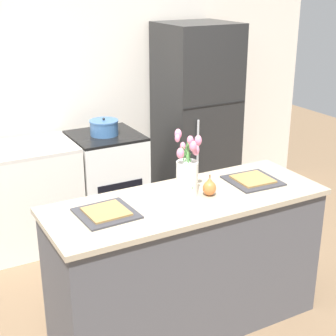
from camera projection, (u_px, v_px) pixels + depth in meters
name	position (u px, v px, depth m)	size (l,w,h in m)	color
ground_plane	(185.00, 322.00, 3.55)	(10.00, 10.00, 0.00)	brown
back_wall	(76.00, 79.00, 4.72)	(5.20, 0.08, 2.70)	silver
kitchen_island	(186.00, 263.00, 3.38)	(1.80, 0.66, 0.94)	#4C4C51
stove_range	(107.00, 182.00, 4.75)	(0.60, 0.61, 0.91)	silver
refrigerator	(196.00, 120.00, 5.01)	(0.68, 0.67, 1.85)	black
flower_vase	(187.00, 172.00, 3.22)	(0.18, 0.18, 0.42)	silver
pear_figurine	(209.00, 187.00, 3.24)	(0.09, 0.09, 0.14)	#C66B33
plate_setting_left	(106.00, 213.00, 3.00)	(0.34, 0.34, 0.02)	#333338
plate_setting_right	(253.00, 180.00, 3.48)	(0.34, 0.34, 0.02)	#333338
cooking_pot	(104.00, 127.00, 4.55)	(0.26, 0.26, 0.16)	#386093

